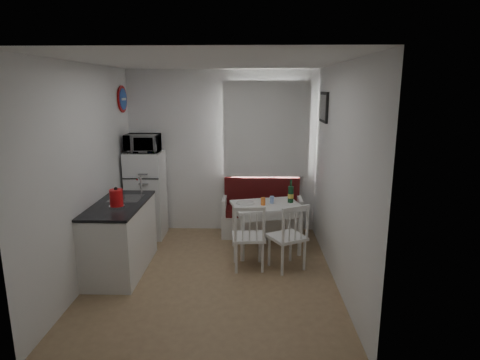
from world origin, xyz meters
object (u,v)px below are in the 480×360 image
object	(u,v)px
bench	(262,216)
fridge	(146,195)
microwave	(143,143)
kettle	(116,198)
kitchen_counter	(121,237)
chair_right	(288,231)
wine_bottle	(291,191)
chair_left	(248,231)
dining_table	(266,209)

from	to	relation	value
bench	fridge	world-z (taller)	fridge
fridge	microwave	bearing A→B (deg)	-90.00
fridge	kettle	bearing A→B (deg)	-88.81
kitchen_counter	bench	xyz separation A→B (m)	(1.84, 1.35, -0.16)
chair_right	kettle	distance (m)	2.15
kitchen_counter	bench	distance (m)	2.29
chair_right	fridge	bearing A→B (deg)	121.22
chair_right	wine_bottle	size ratio (longest dim) A/B	1.70
chair_left	bench	bearing A→B (deg)	76.05
chair_left	fridge	xyz separation A→B (m)	(-1.62, 1.22, 0.13)
chair_left	kettle	size ratio (longest dim) A/B	1.89
kitchen_counter	kettle	size ratio (longest dim) A/B	5.27
chair_left	microwave	size ratio (longest dim) A/B	0.95
wine_bottle	microwave	bearing A→B (deg)	169.55
dining_table	microwave	world-z (taller)	microwave
wine_bottle	chair_left	bearing A→B (deg)	-128.26
bench	dining_table	xyz separation A→B (m)	(0.05, -0.67, 0.32)
kitchen_counter	kettle	distance (m)	0.61
dining_table	wine_bottle	bearing A→B (deg)	1.47
dining_table	bench	bearing A→B (deg)	79.39
kitchen_counter	bench	size ratio (longest dim) A/B	1.04
chair_right	chair_left	bearing A→B (deg)	151.09
dining_table	kettle	distance (m)	2.08
microwave	wine_bottle	world-z (taller)	microwave
kitchen_counter	dining_table	xyz separation A→B (m)	(1.89, 0.69, 0.17)
fridge	kettle	distance (m)	1.49
fridge	microwave	world-z (taller)	microwave
dining_table	chair_right	size ratio (longest dim) A/B	1.89
chair_right	microwave	xyz separation A→B (m)	(-2.12, 1.17, 0.95)
bench	dining_table	size ratio (longest dim) A/B	1.18
bench	microwave	xyz separation A→B (m)	(-1.82, -0.16, 1.20)
chair_left	wine_bottle	distance (m)	1.02
chair_left	microwave	world-z (taller)	microwave
bench	chair_left	distance (m)	1.37
kitchen_counter	chair_left	size ratio (longest dim) A/B	2.79
kettle	microwave	bearing A→B (deg)	91.23
kitchen_counter	chair_right	xyz separation A→B (m)	(2.14, 0.02, 0.10)
kettle	bench	bearing A→B (deg)	40.98
bench	wine_bottle	xyz separation A→B (m)	(0.40, -0.57, 0.57)
bench	fridge	xyz separation A→B (m)	(-1.82, -0.11, 0.38)
chair_left	wine_bottle	size ratio (longest dim) A/B	1.42
bench	microwave	bearing A→B (deg)	-175.00
microwave	wine_bottle	size ratio (longest dim) A/B	1.50
chair_left	chair_right	xyz separation A→B (m)	(0.50, -0.00, 0.01)
kitchen_counter	microwave	size ratio (longest dim) A/B	2.65
microwave	kettle	bearing A→B (deg)	-88.77
chair_right	fridge	distance (m)	2.45
dining_table	chair_left	size ratio (longest dim) A/B	2.27
kettle	wine_bottle	size ratio (longest dim) A/B	0.75
dining_table	wine_bottle	world-z (taller)	wine_bottle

